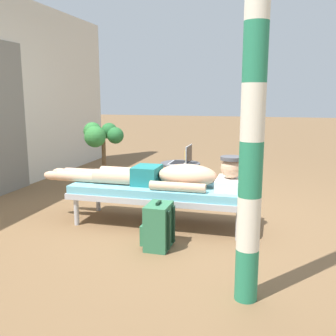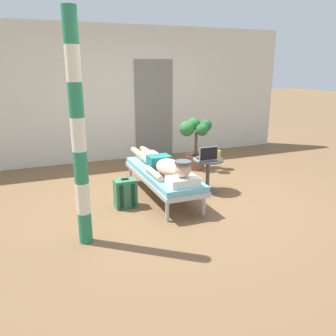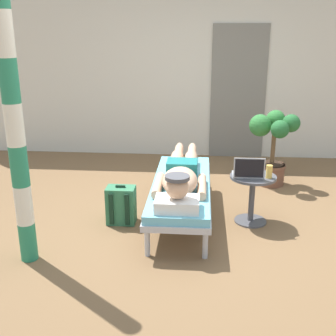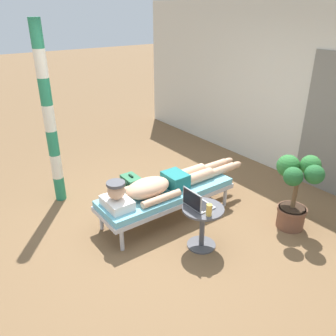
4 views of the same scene
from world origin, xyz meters
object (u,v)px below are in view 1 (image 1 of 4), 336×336
at_px(potted_plant, 102,152).
at_px(backpack, 158,226).
at_px(drink_glass, 187,156).
at_px(side_table, 180,176).
at_px(porch_post, 253,112).
at_px(person_reclining, 165,176).
at_px(lounge_chair, 160,192).
at_px(laptop, 183,159).

bearing_deg(potted_plant, backpack, -142.94).
bearing_deg(drink_glass, side_table, 161.01).
bearing_deg(porch_post, potted_plant, 41.17).
height_order(drink_glass, porch_post, porch_post).
bearing_deg(person_reclining, lounge_chair, 90.00).
bearing_deg(drink_glass, porch_post, -158.18).
relative_size(potted_plant, porch_post, 0.39).
bearing_deg(drink_glass, lounge_chair, 174.41).
xyz_separation_m(lounge_chair, person_reclining, (0.00, -0.06, 0.17)).
distance_m(lounge_chair, backpack, 0.66).
bearing_deg(lounge_chair, potted_plant, 45.87).
relative_size(lounge_chair, porch_post, 0.76).
relative_size(person_reclining, laptop, 7.00).
height_order(lounge_chair, drink_glass, drink_glass).
bearing_deg(laptop, potted_plant, 70.81).
distance_m(lounge_chair, side_table, 0.75).
bearing_deg(drink_glass, person_reclining, 178.03).
bearing_deg(laptop, porch_post, -156.13).
distance_m(person_reclining, porch_post, 1.76).
relative_size(laptop, porch_post, 0.13).
bearing_deg(side_table, lounge_chair, 177.22).
bearing_deg(backpack, side_table, 5.28).
relative_size(lounge_chair, potted_plant, 1.94).
relative_size(side_table, backpack, 1.23).
distance_m(person_reclining, side_table, 0.77).
xyz_separation_m(lounge_chair, porch_post, (-1.31, -0.97, 0.89)).
relative_size(side_table, porch_post, 0.21).
height_order(drink_glass, backpack, drink_glass).
xyz_separation_m(person_reclining, side_table, (0.75, 0.02, -0.16)).
relative_size(lounge_chair, person_reclining, 0.86).
height_order(side_table, drink_glass, drink_glass).
relative_size(drink_glass, potted_plant, 0.14).
distance_m(person_reclining, backpack, 0.71).
xyz_separation_m(lounge_chair, drink_glass, (0.90, -0.09, 0.25)).
relative_size(person_reclining, side_table, 4.15).
xyz_separation_m(side_table, drink_glass, (0.15, -0.05, 0.23)).
xyz_separation_m(laptop, backpack, (-1.31, -0.08, -0.39)).
bearing_deg(drink_glass, backpack, -177.17).
bearing_deg(laptop, drink_glass, -0.09).
bearing_deg(lounge_chair, person_reclining, -90.00).
bearing_deg(porch_post, lounge_chair, 36.54).
height_order(potted_plant, porch_post, porch_post).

